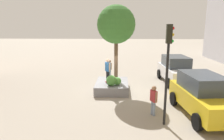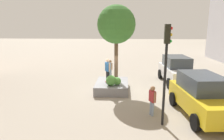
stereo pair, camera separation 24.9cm
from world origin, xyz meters
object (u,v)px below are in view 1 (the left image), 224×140
skateboarder (108,69)px  police_car (176,69)px  traffic_light_corner (168,59)px  skateboard (108,83)px  pedestrian_crossing (110,68)px  plaza_tree (116,25)px  bystander_watching (154,98)px  taxi_cab (203,95)px  planter_ledge (112,86)px

skateboarder → police_car: skateboarder is taller
traffic_light_corner → skateboard: bearing=-147.8°
skateboard → skateboarder: (-0.00, 0.00, 1.02)m
pedestrian_crossing → plaza_tree: bearing=12.3°
pedestrian_crossing → bystander_watching: 8.31m
skateboarder → taxi_cab: 6.44m
police_car → skateboarder: bearing=-63.7°
planter_ledge → traffic_light_corner: (5.27, 2.78, 2.92)m
planter_ledge → police_car: (-2.30, 5.24, 0.81)m
skateboarder → taxi_cab: bearing=55.3°
police_car → plaza_tree: bearing=-71.1°
plaza_tree → pedestrian_crossing: size_ratio=3.32×
plaza_tree → skateboard: bearing=-28.3°
skateboard → plaza_tree: bearing=151.7°
police_car → taxi_cab: (6.38, -0.25, -0.01)m
skateboarder → skateboard: bearing=-45.0°
plaza_tree → taxi_cab: size_ratio=1.13×
police_car → bystander_watching: 7.14m
plaza_tree → skateboard: plaza_tree is taller
plaza_tree → skateboard: size_ratio=6.74×
plaza_tree → skateboarder: (1.03, -0.55, -3.06)m
taxi_cab → pedestrian_crossing: 9.38m
planter_ledge → plaza_tree: 4.50m
taxi_cab → traffic_light_corner: (1.19, -2.21, 2.12)m
planter_ledge → pedestrian_crossing: 3.68m
skateboard → pedestrian_crossing: bearing=-178.6°
planter_ledge → taxi_cab: taxi_cab is taller
plaza_tree → skateboarder: 3.27m
skateboarder → taxi_cab: (3.65, 5.27, -0.59)m
plaza_tree → taxi_cab: (4.68, 4.71, -3.65)m
skateboard → skateboarder: 1.02m
planter_ledge → police_car: 5.78m
taxi_cab → traffic_light_corner: traffic_light_corner is taller
bystander_watching → planter_ledge: bearing=-150.6°
skateboarder → plaza_tree: bearing=151.7°
planter_ledge → police_car: police_car is taller
taxi_cab → pedestrian_crossing: taxi_cab is taller
skateboarder → traffic_light_corner: traffic_light_corner is taller
skateboard → police_car: size_ratio=0.17×
skateboard → traffic_light_corner: 6.27m
skateboarder → traffic_light_corner: (4.85, 3.06, 1.53)m
plaza_tree → police_car: plaza_tree is taller
skateboard → taxi_cab: taxi_cab is taller
skateboarder → police_car: bearing=116.3°
planter_ledge → taxi_cab: (4.08, 4.99, 0.80)m
skateboarder → traffic_light_corner: 5.93m
police_car → taxi_cab: size_ratio=0.99×
taxi_cab → skateboarder: bearing=-124.7°
police_car → taxi_cab: bearing=-2.2°
traffic_light_corner → bystander_watching: bearing=-159.4°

